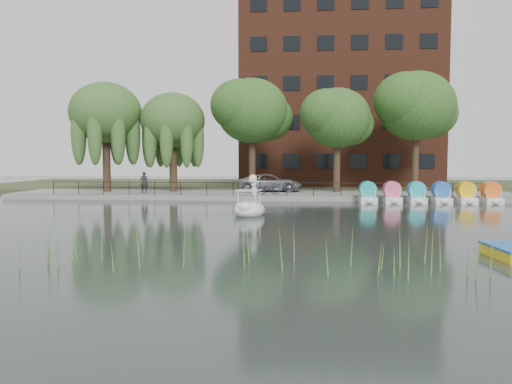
# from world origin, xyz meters

# --- Properties ---
(ground_plane) EXTENTS (120.00, 120.00, 0.00)m
(ground_plane) POSITION_xyz_m (0.00, 0.00, 0.00)
(ground_plane) COLOR #35403E
(promenade) EXTENTS (40.00, 6.00, 0.40)m
(promenade) POSITION_xyz_m (0.00, 16.00, 0.20)
(promenade) COLOR gray
(promenade) RESTS_ON ground_plane
(kerb) EXTENTS (40.00, 0.25, 0.40)m
(kerb) POSITION_xyz_m (0.00, 13.05, 0.20)
(kerb) COLOR gray
(kerb) RESTS_ON ground_plane
(land_strip) EXTENTS (60.00, 22.00, 0.36)m
(land_strip) POSITION_xyz_m (0.00, 30.00, 0.18)
(land_strip) COLOR #47512D
(land_strip) RESTS_ON ground_plane
(railing) EXTENTS (32.00, 0.05, 1.00)m
(railing) POSITION_xyz_m (0.00, 13.25, 1.15)
(railing) COLOR black
(railing) RESTS_ON promenade
(apartment_building) EXTENTS (20.00, 10.07, 18.00)m
(apartment_building) POSITION_xyz_m (7.00, 29.97, 9.36)
(apartment_building) COLOR #4C1E16
(apartment_building) RESTS_ON land_strip
(willow_left) EXTENTS (5.88, 5.88, 9.01)m
(willow_left) POSITION_xyz_m (-13.00, 16.50, 6.87)
(willow_left) COLOR #473323
(willow_left) RESTS_ON promenade
(willow_mid) EXTENTS (5.32, 5.32, 8.15)m
(willow_mid) POSITION_xyz_m (-7.50, 17.00, 6.25)
(willow_mid) COLOR #473323
(willow_mid) RESTS_ON promenade
(broadleaf_center) EXTENTS (6.00, 6.00, 9.25)m
(broadleaf_center) POSITION_xyz_m (-1.00, 18.00, 7.06)
(broadleaf_center) COLOR #473323
(broadleaf_center) RESTS_ON promenade
(broadleaf_right) EXTENTS (5.40, 5.40, 8.32)m
(broadleaf_right) POSITION_xyz_m (6.00, 17.50, 6.39)
(broadleaf_right) COLOR #473323
(broadleaf_right) RESTS_ON promenade
(broadleaf_far) EXTENTS (6.30, 6.30, 9.71)m
(broadleaf_far) POSITION_xyz_m (12.50, 18.50, 7.40)
(broadleaf_far) COLOR #473323
(broadleaf_far) RESTS_ON promenade
(minivan) EXTENTS (3.05, 6.18, 1.69)m
(minivan) POSITION_xyz_m (0.56, 17.55, 1.24)
(minivan) COLOR gray
(minivan) RESTS_ON promenade
(bicycle) EXTENTS (1.09, 1.82, 1.00)m
(bicycle) POSITION_xyz_m (0.60, 14.17, 0.90)
(bicycle) COLOR gray
(bicycle) RESTS_ON promenade
(pedestrian) EXTENTS (0.77, 0.57, 1.98)m
(pedestrian) POSITION_xyz_m (-9.28, 14.72, 1.39)
(pedestrian) COLOR black
(pedestrian) RESTS_ON promenade
(swan_boat) EXTENTS (2.01, 2.86, 2.25)m
(swan_boat) POSITION_xyz_m (0.14, 3.94, 0.49)
(swan_boat) COLOR white
(swan_boat) RESTS_ON ground_plane
(pedal_boat_row) EXTENTS (9.65, 1.70, 1.40)m
(pedal_boat_row) POSITION_xyz_m (12.06, 12.26, 0.61)
(pedal_boat_row) COLOR white
(pedal_boat_row) RESTS_ON ground_plane
(yellow_rowboat) EXTENTS (1.30, 2.26, 0.40)m
(yellow_rowboat) POSITION_xyz_m (9.65, -7.27, 0.21)
(yellow_rowboat) COLOR yellow
(yellow_rowboat) RESTS_ON ground_plane
(reed_bank) EXTENTS (24.00, 2.40, 1.20)m
(reed_bank) POSITION_xyz_m (2.00, -9.50, 0.60)
(reed_bank) COLOR #669938
(reed_bank) RESTS_ON ground_plane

